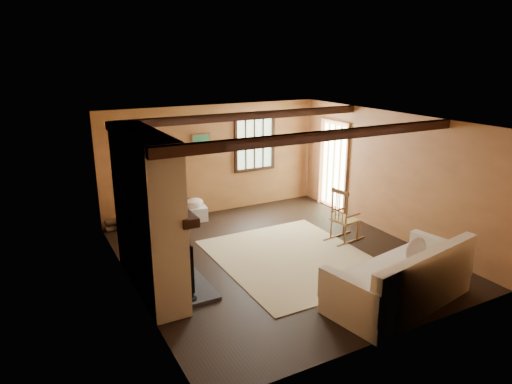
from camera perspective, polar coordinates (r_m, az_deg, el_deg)
ground at (r=8.14m, az=2.68°, el=-8.04°), size 5.50×5.50×0.00m
room_envelope at (r=7.93m, az=3.26°, el=3.77°), size 5.02×5.52×2.44m
fireplace at (r=6.92m, az=-13.24°, el=-3.23°), size 1.02×2.30×2.40m
rug at (r=8.09m, az=4.64°, el=-8.25°), size 2.50×3.00×0.01m
rocking_chair at (r=8.82m, az=10.90°, el=-3.27°), size 0.80×0.50×1.04m
sofa at (r=6.91m, az=17.86°, el=-10.68°), size 2.40×1.38×0.92m
firewood_pile at (r=9.67m, az=-16.25°, el=-3.80°), size 0.70×0.13×0.25m
laundry_basket at (r=9.87m, az=-7.67°, el=-2.68°), size 0.55×0.45×0.30m
basket_pillow at (r=9.79m, az=-7.73°, el=-1.32°), size 0.43×0.37×0.19m
armchair at (r=9.37m, az=-11.89°, el=-2.73°), size 0.97×0.96×0.69m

